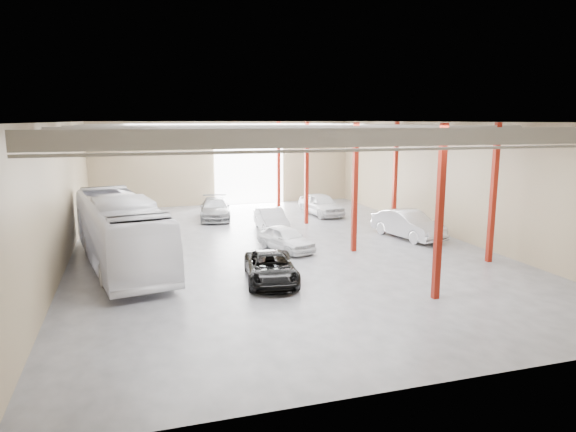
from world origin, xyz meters
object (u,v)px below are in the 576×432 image
car_row_c (215,209)px  car_row_b (271,220)px  coach_bus (120,231)px  car_right_far (321,204)px  black_sedan (271,268)px  car_row_a (286,238)px  car_right_near (408,224)px

car_row_c → car_row_b: bearing=-52.9°
coach_bus → car_right_far: 17.42m
black_sedan → car_row_a: 5.67m
car_row_a → car_right_near: bearing=-12.3°
car_row_a → car_row_c: 10.64m
car_row_b → car_right_far: (5.11, 4.36, 0.09)m
coach_bus → car_right_far: (14.32, 9.88, -0.91)m
coach_bus → car_row_c: size_ratio=2.39×
car_row_c → car_right_far: car_right_far is taller
car_right_far → car_row_b: bearing=-146.6°
car_row_a → car_right_near: size_ratio=0.78×
car_row_b → car_row_c: 5.92m
car_row_c → car_right_near: (10.30, -9.62, 0.09)m
car_row_a → car_right_near: 8.08m
car_row_a → car_right_far: size_ratio=0.84×
car_row_c → car_right_near: bearing=-34.6°
car_row_b → coach_bus: bearing=-146.4°
car_right_near → car_right_far: size_ratio=1.07×
car_row_b → car_row_c: (-2.84, 5.20, 0.02)m
car_row_b → car_row_c: size_ratio=0.85×
car_right_near → car_row_a: bearing=173.8°
black_sedan → car_row_c: bearing=99.0°
car_row_a → car_right_near: (8.04, 0.78, 0.16)m
car_right_near → car_right_far: (-2.36, 8.78, -0.03)m
car_row_a → car_row_b: 5.23m
car_row_c → car_row_a: bearing=-69.3°
black_sedan → car_row_a: car_row_a is taller
car_right_far → car_right_near: bearing=-82.1°
car_row_a → black_sedan: bearing=-131.3°
black_sedan → car_row_b: size_ratio=1.06×
coach_bus → car_row_c: bearing=49.2°
coach_bus → car_row_b: (9.22, 5.52, -1.00)m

